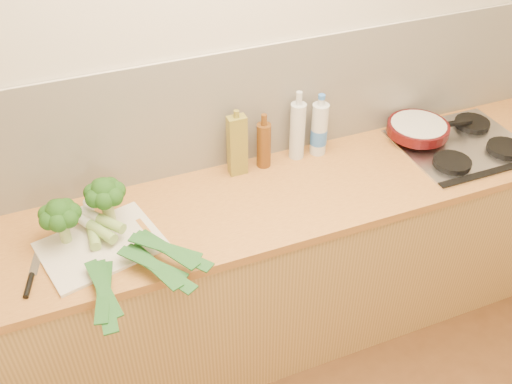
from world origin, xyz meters
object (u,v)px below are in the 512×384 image
chopping_board (101,246)px  skillet (419,128)px  gas_hob (463,144)px  chefs_knife (31,279)px

chopping_board → skillet: (1.55, 0.18, 0.06)m
gas_hob → skillet: bearing=140.3°
chopping_board → chefs_knife: chefs_knife is taller
chefs_knife → gas_hob: bearing=19.3°
gas_hob → chefs_knife: size_ratio=2.16×
chefs_knife → skillet: 1.83m
skillet → chopping_board: bearing=-165.3°
skillet → chefs_knife: bearing=-163.8°
chopping_board → skillet: bearing=-6.9°
chefs_knife → skillet: size_ratio=0.63×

